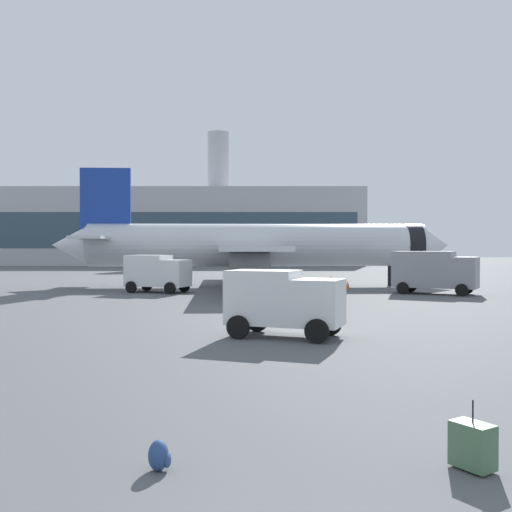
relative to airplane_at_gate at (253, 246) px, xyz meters
name	(u,v)px	position (x,y,z in m)	size (l,w,h in m)	color
airplane_at_gate	(253,246)	(0.00, 0.00, 0.00)	(35.74, 32.22, 10.50)	silver
service_truck	(154,272)	(-7.61, -7.23, -2.05)	(5.27, 3.85, 2.90)	white
fuel_truck	(431,270)	(13.37, -8.77, -1.88)	(6.42, 4.96, 3.20)	gray
cargo_van	(281,300)	(1.12, -29.83, -2.21)	(4.82, 3.56, 2.60)	white
safety_cone_near	(345,285)	(7.85, -2.73, -3.34)	(0.44, 0.44, 0.63)	#F2590C
safety_cone_mid	(326,305)	(4.05, -20.21, -3.35)	(0.44, 0.44, 0.61)	#F2590C
safety_cone_far	(328,280)	(7.30, 4.07, -3.29)	(0.44, 0.44, 0.75)	#F2590C
rolling_suitcase	(470,445)	(3.45, -43.46, -3.27)	(0.69, 0.75, 1.10)	#476B4C
traveller_backpack	(157,456)	(-1.46, -43.48, -3.42)	(0.36, 0.40, 0.48)	navy
terminal_building	(172,227)	(-16.66, 67.51, 3.97)	(75.41, 20.26, 26.99)	#B2B2B7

